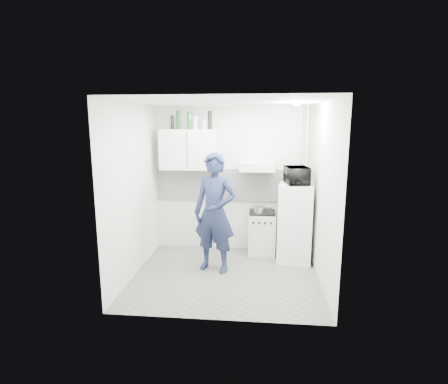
{
  "coord_description": "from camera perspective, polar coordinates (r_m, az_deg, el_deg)",
  "views": [
    {
      "loc": [
        0.46,
        -5.01,
        2.29
      ],
      "look_at": [
        -0.06,
        0.3,
        1.25
      ],
      "focal_mm": 28.0,
      "sensor_mm": 36.0,
      "label": 1
    }
  ],
  "objects": [
    {
      "name": "ceiling",
      "position": [
        5.04,
        0.31,
        14.56
      ],
      "size": [
        2.8,
        2.8,
        0.0
      ],
      "primitive_type": "plane",
      "color": "white",
      "rests_on": "wall_back"
    },
    {
      "name": "wall_back",
      "position": [
        6.35,
        1.32,
        2.07
      ],
      "size": [
        2.8,
        0.0,
        2.8
      ],
      "primitive_type": "plane",
      "rotation": [
        1.57,
        0.0,
        0.0
      ],
      "color": "beige",
      "rests_on": "floor"
    },
    {
      "name": "bottle_e",
      "position": [
        6.14,
        -2.32,
        11.64
      ],
      "size": [
        0.08,
        0.08,
        0.31
      ],
      "primitive_type": "cylinder",
      "color": "black",
      "rests_on": "upper_cabinet"
    },
    {
      "name": "wall_left",
      "position": [
        5.43,
        -14.57,
        0.18
      ],
      "size": [
        0.0,
        2.6,
        2.6
      ],
      "primitive_type": "plane",
      "rotation": [
        1.57,
        0.0,
        1.57
      ],
      "color": "beige",
      "rests_on": "floor"
    },
    {
      "name": "bottle_c",
      "position": [
        6.24,
        -7.44,
        11.59
      ],
      "size": [
        0.08,
        0.08,
        0.32
      ],
      "primitive_type": "cylinder",
      "color": "#144C1E",
      "rests_on": "upper_cabinet"
    },
    {
      "name": "backsplash",
      "position": [
        6.35,
        1.31,
        1.16
      ],
      "size": [
        2.74,
        0.03,
        0.6
      ],
      "primitive_type": "cube",
      "color": "white",
      "rests_on": "wall_back"
    },
    {
      "name": "canister_a",
      "position": [
        6.18,
        -4.68,
        11.23
      ],
      "size": [
        0.09,
        0.09,
        0.23
      ],
      "primitive_type": "cylinder",
      "color": "#B2B7BC",
      "rests_on": "upper_cabinet"
    },
    {
      "name": "pipe_b",
      "position": [
        6.3,
        12.04,
        1.75
      ],
      "size": [
        0.04,
        0.04,
        2.6
      ],
      "primitive_type": "cylinder",
      "color": "silver",
      "rests_on": "floor"
    },
    {
      "name": "floor",
      "position": [
        5.53,
        0.28,
        -13.45
      ],
      "size": [
        2.8,
        2.8,
        0.0
      ],
      "primitive_type": "plane",
      "color": "#575757",
      "rests_on": "ground"
    },
    {
      "name": "fridge",
      "position": [
        5.98,
        11.52,
        -4.97
      ],
      "size": [
        0.61,
        0.61,
        1.33
      ],
      "primitive_type": "cube",
      "rotation": [
        0.0,
        0.0,
        -0.13
      ],
      "color": "white",
      "rests_on": "floor"
    },
    {
      "name": "range_hood",
      "position": [
        6.05,
        5.43,
        4.16
      ],
      "size": [
        0.6,
        0.5,
        0.14
      ],
      "primitive_type": "cube",
      "color": "silver",
      "rests_on": "wall_back"
    },
    {
      "name": "bottle_b",
      "position": [
        6.26,
        -8.42,
        11.18
      ],
      "size": [
        0.06,
        0.06,
        0.24
      ],
      "primitive_type": "cylinder",
      "color": "black",
      "rests_on": "upper_cabinet"
    },
    {
      "name": "stove_top",
      "position": [
        6.2,
        6.25,
        -3.32
      ],
      "size": [
        0.45,
        0.45,
        0.03
      ],
      "primitive_type": "cube",
      "color": "black",
      "rests_on": "stove"
    },
    {
      "name": "upper_cabinet",
      "position": [
        6.22,
        -5.73,
        6.93
      ],
      "size": [
        1.0,
        0.35,
        0.7
      ],
      "primitive_type": "cube",
      "color": "white",
      "rests_on": "wall_back"
    },
    {
      "name": "microwave",
      "position": [
        5.81,
        11.82,
        2.67
      ],
      "size": [
        0.55,
        0.41,
        0.28
      ],
      "primitive_type": "imported",
      "rotation": [
        0.0,
        0.0,
        1.71
      ],
      "color": "black",
      "rests_on": "fridge"
    },
    {
      "name": "saucepan",
      "position": [
        6.13,
        5.77,
        -2.86
      ],
      "size": [
        0.18,
        0.18,
        0.1
      ],
      "primitive_type": "cylinder",
      "color": "silver",
      "rests_on": "stove_top"
    },
    {
      "name": "wall_right",
      "position": [
        5.19,
        15.87,
        -0.39
      ],
      "size": [
        0.0,
        2.6,
        2.6
      ],
      "primitive_type": "plane",
      "rotation": [
        1.57,
        0.0,
        -1.57
      ],
      "color": "beige",
      "rests_on": "floor"
    },
    {
      "name": "ceiling_spot_fixture",
      "position": [
        5.24,
        11.8,
        13.87
      ],
      "size": [
        0.1,
        0.1,
        0.02
      ],
      "primitive_type": "cylinder",
      "color": "white",
      "rests_on": "ceiling"
    },
    {
      "name": "bottle_d",
      "position": [
        6.2,
        -5.67,
        11.55
      ],
      "size": [
        0.07,
        0.07,
        0.3
      ],
      "primitive_type": "cylinder",
      "color": "#144C1E",
      "rests_on": "upper_cabinet"
    },
    {
      "name": "stove",
      "position": [
        6.31,
        6.18,
        -6.72
      ],
      "size": [
        0.47,
        0.47,
        0.75
      ],
      "primitive_type": "cube",
      "color": "silver",
      "rests_on": "floor"
    },
    {
      "name": "canister_b",
      "position": [
        6.15,
        -3.17,
        10.9
      ],
      "size": [
        0.08,
        0.08,
        0.15
      ],
      "primitive_type": "cylinder",
      "color": "#B2B7BC",
      "rests_on": "upper_cabinet"
    },
    {
      "name": "pipe_a",
      "position": [
        6.31,
        13.13,
        1.73
      ],
      "size": [
        0.05,
        0.05,
        2.6
      ],
      "primitive_type": "cylinder",
      "color": "silver",
      "rests_on": "floor"
    },
    {
      "name": "person",
      "position": [
        5.43,
        -1.53,
        -3.4
      ],
      "size": [
        0.78,
        0.62,
        1.87
      ],
      "primitive_type": "imported",
      "rotation": [
        0.0,
        0.0,
        -0.29
      ],
      "color": "#1A223F",
      "rests_on": "floor"
    }
  ]
}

